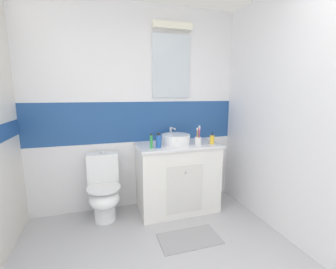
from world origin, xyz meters
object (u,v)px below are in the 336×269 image
(toilet, at_px, (104,190))
(soap_dispenser, at_px, (212,139))
(sink_basin, at_px, (176,139))
(mouthwash_bottle, at_px, (158,141))
(toothpaste_tube_upright, at_px, (151,141))
(toothbrush_cup, at_px, (198,140))

(toilet, distance_m, soap_dispenser, 1.41)
(soap_dispenser, bearing_deg, toilet, 173.41)
(sink_basin, bearing_deg, soap_dispenser, -16.11)
(toilet, height_order, mouthwash_bottle, mouthwash_bottle)
(sink_basin, distance_m, soap_dispenser, 0.44)
(mouthwash_bottle, bearing_deg, toothpaste_tube_upright, -171.65)
(toothbrush_cup, height_order, toothpaste_tube_upright, toothbrush_cup)
(toothbrush_cup, bearing_deg, mouthwash_bottle, -178.70)
(toilet, bearing_deg, toothbrush_cup, -7.55)
(toothpaste_tube_upright, distance_m, mouthwash_bottle, 0.09)
(toothbrush_cup, relative_size, toothpaste_tube_upright, 1.36)
(toothbrush_cup, relative_size, mouthwash_bottle, 1.38)
(soap_dispenser, distance_m, mouthwash_bottle, 0.68)
(sink_basin, relative_size, soap_dispenser, 2.73)
(toothbrush_cup, distance_m, toothpaste_tube_upright, 0.58)
(toothpaste_tube_upright, bearing_deg, toothbrush_cup, 2.36)
(toothbrush_cup, height_order, mouthwash_bottle, toothbrush_cup)
(toothbrush_cup, xyz_separation_m, soap_dispenser, (0.18, -0.00, -0.00))
(sink_basin, bearing_deg, toothpaste_tube_upright, -156.84)
(toilet, distance_m, mouthwash_bottle, 0.85)
(toothbrush_cup, bearing_deg, soap_dispenser, -0.71)
(toilet, relative_size, toothbrush_cup, 3.41)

